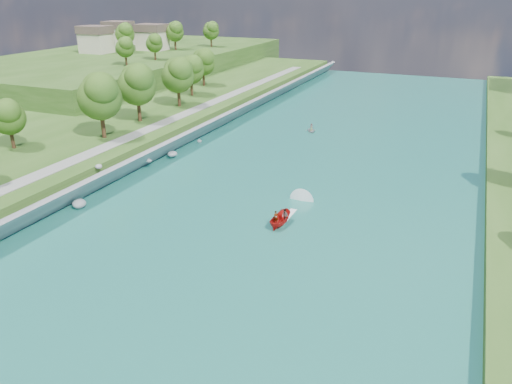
% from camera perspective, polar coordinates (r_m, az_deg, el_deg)
% --- Properties ---
extents(ground, '(260.00, 260.00, 0.00)m').
position_cam_1_polar(ground, '(57.83, -3.73, -7.47)').
color(ground, '#2D5119').
rests_on(ground, ground).
extents(river_water, '(55.00, 240.00, 0.10)m').
position_cam_1_polar(river_water, '(74.30, 3.24, -0.37)').
color(river_water, '#175855').
rests_on(river_water, ground).
extents(berm_west, '(45.00, 240.00, 3.50)m').
position_cam_1_polar(berm_west, '(101.26, -24.42, 4.89)').
color(berm_west, '#2D5119').
rests_on(berm_west, ground).
extents(ridge_west, '(60.00, 120.00, 9.00)m').
position_cam_1_polar(ridge_west, '(176.71, -14.11, 13.84)').
color(ridge_west, '#2D5119').
rests_on(ridge_west, ground).
extents(riprap_bank, '(4.57, 236.00, 4.42)m').
position_cam_1_polar(riprap_bank, '(84.55, -13.69, 3.13)').
color(riprap_bank, slate).
rests_on(riprap_bank, ground).
extents(riverside_path, '(3.00, 200.00, 0.10)m').
position_cam_1_polar(riverside_path, '(88.89, -16.83, 4.94)').
color(riverside_path, gray).
rests_on(riverside_path, berm_west).
extents(ridge_houses, '(29.50, 29.50, 8.40)m').
position_cam_1_polar(ridge_houses, '(183.41, -15.02, 16.82)').
color(ridge_houses, beige).
rests_on(ridge_houses, ridge_west).
extents(trees_west, '(17.36, 149.07, 13.85)m').
position_cam_1_polar(trees_west, '(89.96, -22.99, 8.29)').
color(trees_west, '#264813').
rests_on(trees_west, berm_west).
extents(trees_ridge, '(24.46, 55.38, 10.96)m').
position_cam_1_polar(trees_ridge, '(170.02, -10.71, 17.06)').
color(trees_ridge, '#264813').
rests_on(trees_ridge, ridge_west).
extents(motorboat, '(3.60, 19.16, 2.11)m').
position_cam_1_polar(motorboat, '(65.59, 3.13, -2.79)').
color(motorboat, '#B0110E').
rests_on(motorboat, river_water).
extents(raft, '(3.28, 3.74, 1.72)m').
position_cam_1_polar(raft, '(108.03, 6.33, 7.07)').
color(raft, gray).
rests_on(raft, river_water).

